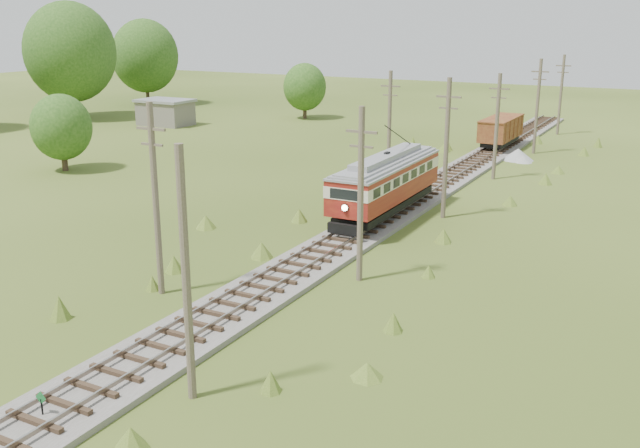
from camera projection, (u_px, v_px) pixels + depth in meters
The scene contains 19 objects.
ground at pixel (9, 447), 21.65m from camera, with size 260.00×260.00×0.00m, color #314514.
railbed_main at pixel (413, 199), 50.36m from camera, with size 3.60×96.00×0.57m.
switch_marker at pixel (42, 404), 22.84m from camera, with size 0.45×0.06×1.08m.
streetcar at pixel (386, 179), 45.44m from camera, with size 2.94×12.31×5.61m.
gondola at pixel (501, 130), 69.73m from camera, with size 2.63×7.91×2.62m.
gravel_pile at pixel (519, 155), 64.82m from camera, with size 2.93×3.11×1.07m.
utility_pole_r_1 at pixel (186, 277), 23.25m from camera, with size 0.30×0.30×8.80m.
utility_pole_r_2 at pixel (361, 194), 34.15m from camera, with size 1.60×0.30×8.60m.
utility_pole_r_3 at pixel (446, 147), 45.13m from camera, with size 1.60×0.30×9.00m.
utility_pole_r_4 at pixel (497, 126), 56.30m from camera, with size 1.60×0.30×8.40m.
utility_pole_r_5 at pixel (537, 105), 67.05m from camera, with size 1.60×0.30×8.90m.
utility_pole_r_6 at pixel (561, 94), 78.16m from camera, with size 1.60×0.30×8.70m.
utility_pole_l_a at pixel (156, 198), 32.42m from camera, with size 1.60×0.30×9.00m.
utility_pole_l_b at pixel (389, 124), 56.30m from camera, with size 1.60×0.30×8.60m.
tree_left_4 at pixel (70, 52), 89.55m from camera, with size 11.34×11.34×14.61m.
tree_left_5 at pixel (145, 56), 104.34m from camera, with size 9.66×9.66×12.44m.
tree_mid_a at pixel (305, 87), 90.78m from camera, with size 5.46×5.46×7.03m.
tree_mid_c at pixel (61, 127), 59.63m from camera, with size 5.04×5.04×6.49m.
shed at pixel (165, 112), 85.92m from camera, with size 6.40×4.40×3.10m.
Camera 1 is at (17.30, -12.17, 12.55)m, focal length 40.00 mm.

